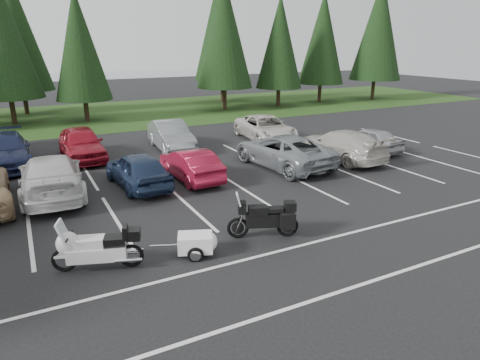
% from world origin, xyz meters
% --- Properties ---
extents(ground, '(120.00, 120.00, 0.00)m').
position_xyz_m(ground, '(0.00, 0.00, 0.00)').
color(ground, black).
rests_on(ground, ground).
extents(grass_strip, '(80.00, 16.00, 0.01)m').
position_xyz_m(grass_strip, '(0.00, 24.00, 0.01)').
color(grass_strip, '#1C3912').
rests_on(grass_strip, ground).
extents(lake_water, '(70.00, 50.00, 0.02)m').
position_xyz_m(lake_water, '(4.00, 55.00, 0.00)').
color(lake_water, gray).
rests_on(lake_water, ground).
extents(stall_markings, '(32.00, 16.00, 0.01)m').
position_xyz_m(stall_markings, '(0.00, 2.00, 0.00)').
color(stall_markings, silver).
rests_on(stall_markings, ground).
extents(conifer_4, '(4.80, 4.80, 11.17)m').
position_xyz_m(conifer_4, '(-5.00, 22.90, 6.53)').
color(conifer_4, '#332316').
rests_on(conifer_4, ground).
extents(conifer_5, '(4.14, 4.14, 9.63)m').
position_xyz_m(conifer_5, '(0.00, 21.60, 5.63)').
color(conifer_5, '#332316').
rests_on(conifer_5, ground).
extents(conifer_6, '(4.93, 4.93, 11.48)m').
position_xyz_m(conifer_6, '(12.00, 22.10, 6.71)').
color(conifer_6, '#332316').
rests_on(conifer_6, ground).
extents(conifer_7, '(4.27, 4.27, 9.94)m').
position_xyz_m(conifer_7, '(17.50, 21.80, 5.81)').
color(conifer_7, '#332316').
rests_on(conifer_7, ground).
extents(conifer_8, '(4.53, 4.53, 10.56)m').
position_xyz_m(conifer_8, '(23.00, 22.60, 6.17)').
color(conifer_8, '#332316').
rests_on(conifer_8, ground).
extents(conifer_9, '(5.19, 5.19, 12.10)m').
position_xyz_m(conifer_9, '(29.00, 21.30, 7.07)').
color(conifer_9, '#332316').
rests_on(conifer_9, ground).
extents(conifer_back_b, '(4.97, 4.97, 11.58)m').
position_xyz_m(conifer_back_b, '(-4.00, 27.50, 6.77)').
color(conifer_back_b, '#332316').
rests_on(conifer_back_b, ground).
extents(conifer_back_c, '(5.50, 5.50, 12.81)m').
position_xyz_m(conifer_back_c, '(14.00, 26.80, 7.49)').
color(conifer_back_c, '#332316').
rests_on(conifer_back_c, ground).
extents(car_near_3, '(2.60, 5.78, 1.64)m').
position_xyz_m(car_near_3, '(-3.87, 4.70, 0.82)').
color(car_near_3, silver).
rests_on(car_near_3, ground).
extents(car_near_4, '(2.14, 4.52, 1.49)m').
position_xyz_m(car_near_4, '(-0.57, 4.24, 0.75)').
color(car_near_4, '#1B2945').
rests_on(car_near_4, ground).
extents(car_near_5, '(1.63, 4.22, 1.37)m').
position_xyz_m(car_near_5, '(1.77, 4.15, 0.69)').
color(car_near_5, maroon).
rests_on(car_near_5, ground).
extents(car_near_6, '(3.18, 5.94, 1.59)m').
position_xyz_m(car_near_6, '(6.54, 4.04, 0.79)').
color(car_near_6, gray).
rests_on(car_near_6, ground).
extents(car_near_7, '(2.68, 5.52, 1.55)m').
position_xyz_m(car_near_7, '(9.85, 3.78, 0.77)').
color(car_near_7, beige).
rests_on(car_near_7, ground).
extents(car_near_8, '(1.90, 4.02, 1.33)m').
position_xyz_m(car_near_8, '(12.51, 4.43, 0.66)').
color(car_near_8, '#9C9CA0').
rests_on(car_near_8, ground).
extents(car_far_1, '(2.32, 5.45, 1.57)m').
position_xyz_m(car_far_1, '(-5.50, 10.33, 0.78)').
color(car_far_1, '#1B2143').
rests_on(car_far_1, ground).
extents(car_far_2, '(2.01, 4.91, 1.67)m').
position_xyz_m(car_far_2, '(-2.00, 9.98, 0.83)').
color(car_far_2, maroon).
rests_on(car_far_2, ground).
extents(car_far_3, '(1.97, 4.91, 1.59)m').
position_xyz_m(car_far_3, '(2.81, 9.90, 0.79)').
color(car_far_3, slate).
rests_on(car_far_3, ground).
extents(car_far_4, '(3.01, 5.58, 1.49)m').
position_xyz_m(car_far_4, '(8.83, 9.53, 0.74)').
color(car_far_4, beige).
rests_on(car_far_4, ground).
extents(touring_motorcycle, '(2.78, 1.64, 1.47)m').
position_xyz_m(touring_motorcycle, '(-3.32, -2.13, 0.74)').
color(touring_motorcycle, silver).
rests_on(touring_motorcycle, ground).
extents(cargo_trailer, '(1.61, 1.27, 0.66)m').
position_xyz_m(cargo_trailer, '(-0.72, -2.59, 0.33)').
color(cargo_trailer, white).
rests_on(cargo_trailer, ground).
extents(adventure_motorcycle, '(2.62, 1.76, 1.51)m').
position_xyz_m(adventure_motorcycle, '(1.60, -2.46, 0.75)').
color(adventure_motorcycle, black).
rests_on(adventure_motorcycle, ground).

